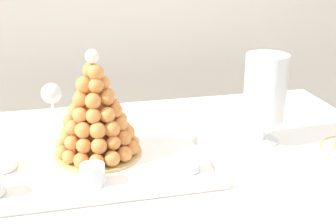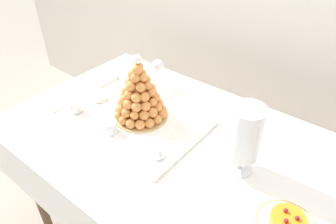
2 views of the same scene
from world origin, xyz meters
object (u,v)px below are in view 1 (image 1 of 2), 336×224
croquembouche (96,116)px  dessert_cup_centre (190,162)px  wine_glass (51,95)px  dessert_cup_mid_left (93,175)px  serving_tray (93,162)px  macaron_goblet (265,89)px  creme_brulee_ramekin (1,162)px

croquembouche → dessert_cup_centre: 0.28m
croquembouche → dessert_cup_centre: size_ratio=5.67×
croquembouche → wine_glass: size_ratio=2.08×
dessert_cup_mid_left → serving_tray: bearing=86.8°
dessert_cup_mid_left → wine_glass: bearing=102.9°
dessert_cup_centre → wine_glass: wine_glass is taller
dessert_cup_centre → macaron_goblet: size_ratio=0.20×
croquembouche → wine_glass: croquembouche is taller
macaron_goblet → wine_glass: (-0.60, 0.27, -0.06)m
serving_tray → croquembouche: croquembouche is taller
creme_brulee_ramekin → macaron_goblet: size_ratio=0.31×
dessert_cup_mid_left → wine_glass: size_ratio=0.43×
dessert_cup_mid_left → dessert_cup_centre: size_ratio=1.16×
serving_tray → wine_glass: size_ratio=4.40×
creme_brulee_ramekin → macaron_goblet: bearing=1.2°
macaron_goblet → croquembouche: bearing=179.5°
dessert_cup_mid_left → macaron_goblet: macaron_goblet is taller
creme_brulee_ramekin → wine_glass: 0.32m
dessert_cup_mid_left → macaron_goblet: 0.54m
serving_tray → macaron_goblet: (0.50, 0.03, 0.16)m
creme_brulee_ramekin → wine_glass: (0.13, 0.28, 0.08)m
croquembouche → dessert_cup_mid_left: bearing=-98.8°
macaron_goblet → wine_glass: 0.66m
serving_tray → creme_brulee_ramekin: creme_brulee_ramekin is taller
dessert_cup_mid_left → creme_brulee_ramekin: bearing=148.7°
wine_glass → dessert_cup_mid_left: bearing=-77.1°
dessert_cup_centre → wine_glass: 0.54m
serving_tray → croquembouche: bearing=63.4°
dessert_cup_centre → creme_brulee_ramekin: (-0.47, 0.12, -0.01)m
dessert_cup_mid_left → creme_brulee_ramekin: (-0.23, 0.14, -0.01)m
serving_tray → macaron_goblet: macaron_goblet is taller
wine_glass → macaron_goblet: bearing=-24.1°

